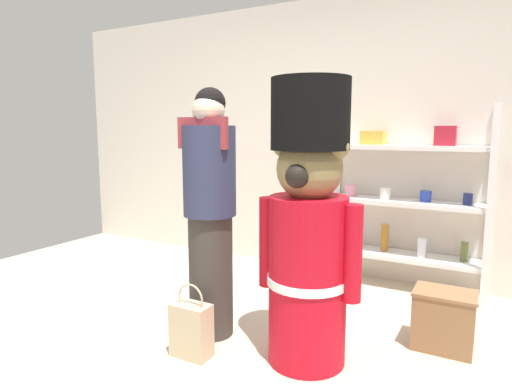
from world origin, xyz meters
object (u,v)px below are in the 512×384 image
Objects in this scene: display_crate at (444,320)px; person_shopper at (210,210)px; shopping_bag at (191,329)px; merchandise_shelf at (404,197)px; teddy_bear_guard at (308,227)px.

person_shopper is at bearing -159.00° from display_crate.
merchandise_shelf is at bearing 64.39° from shopping_bag.
display_crate is (1.34, 0.85, 0.02)m from shopping_bag.
teddy_bear_guard is 0.71m from person_shopper.
shopping_bag is 1.23× the size of display_crate.
display_crate is at bearing -65.68° from merchandise_shelf.
shopping_bag is (-0.63, -0.30, -0.65)m from teddy_bear_guard.
shopping_bag reaches higher than display_crate.
teddy_bear_guard is 1.10m from display_crate.
display_crate is (0.45, -0.99, -0.62)m from merchandise_shelf.
shopping_bag is 1.59m from display_crate.
person_shopper is 0.75m from shopping_bag.
teddy_bear_guard is at bearing -141.45° from display_crate.
merchandise_shelf is at bearing 114.32° from display_crate.
shopping_bag is at bearing -147.39° from display_crate.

